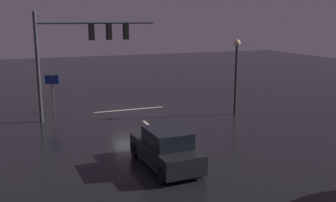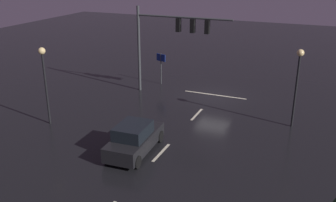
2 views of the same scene
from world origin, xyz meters
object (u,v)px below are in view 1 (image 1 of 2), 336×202
route_sign (52,85)px  street_lamp_left_kerb (236,62)px  traffic_signal_assembly (82,43)px  car_approaching (166,149)px

route_sign → street_lamp_left_kerb: bearing=156.8°
traffic_signal_assembly → route_sign: bearing=-50.5°
street_lamp_left_kerb → route_sign: 12.39m
car_approaching → street_lamp_left_kerb: size_ratio=0.89×
traffic_signal_assembly → car_approaching: size_ratio=1.69×
street_lamp_left_kerb → car_approaching: bearing=42.6°
traffic_signal_assembly → street_lamp_left_kerb: bearing=164.2°
traffic_signal_assembly → street_lamp_left_kerb: (-9.53, 2.70, -1.29)m
traffic_signal_assembly → route_sign: size_ratio=2.83×
car_approaching → street_lamp_left_kerb: street_lamp_left_kerb is taller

